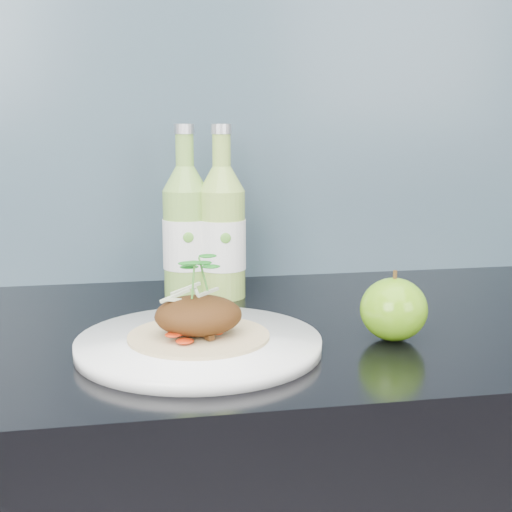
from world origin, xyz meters
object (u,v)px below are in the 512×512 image
object	(u,v)px
cider_bottle_left	(186,232)
green_apple	(394,309)
dinner_plate	(199,344)
cider_bottle_right	(222,233)

from	to	relation	value
cider_bottle_left	green_apple	bearing A→B (deg)	-50.84
dinner_plate	cider_bottle_right	xyz separation A→B (m)	(0.06, 0.25, 0.09)
dinner_plate	cider_bottle_left	xyz separation A→B (m)	(0.01, 0.27, 0.09)
dinner_plate	green_apple	bearing A→B (deg)	-0.54
dinner_plate	cider_bottle_left	size ratio (longest dim) A/B	1.20
dinner_plate	cider_bottle_right	size ratio (longest dim) A/B	1.20
cider_bottle_left	cider_bottle_right	xyz separation A→B (m)	(0.05, -0.02, 0.00)
dinner_plate	green_apple	world-z (taller)	green_apple
cider_bottle_right	cider_bottle_left	bearing A→B (deg)	-179.67
dinner_plate	green_apple	distance (m)	0.24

